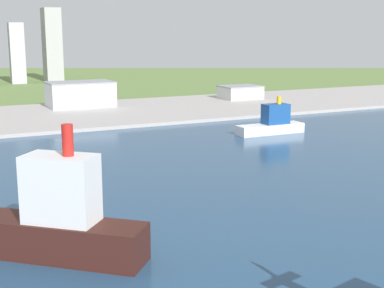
{
  "coord_description": "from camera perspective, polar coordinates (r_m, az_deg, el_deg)",
  "views": [
    {
      "loc": [
        -85.0,
        71.97,
        64.16
      ],
      "look_at": [
        -7.92,
        228.68,
        28.55
      ],
      "focal_mm": 51.48,
      "sensor_mm": 36.0,
      "label": 1
    }
  ],
  "objects": [
    {
      "name": "warehouse_annex",
      "position": [
        522.24,
        5.01,
        5.38
      ],
      "size": [
        36.6,
        27.91,
        12.22
      ],
      "color": "silver",
      "rests_on": "industrial_pier"
    },
    {
      "name": "ferry_boat",
      "position": [
        356.92,
        8.31,
        2.18
      ],
      "size": [
        45.64,
        12.17,
        23.7
      ],
      "color": "white",
      "rests_on": "water_bay"
    },
    {
      "name": "water_bay",
      "position": [
        198.91,
        0.61,
        -7.27
      ],
      "size": [
        840.0,
        360.0,
        0.15
      ],
      "primitive_type": "cube",
      "color": "navy",
      "rests_on": "ground"
    },
    {
      "name": "cargo_ship",
      "position": [
        163.56,
        -14.07,
        -7.76
      ],
      "size": [
        50.83,
        47.23,
        39.34
      ],
      "color": "#381914",
      "rests_on": "water_bay"
    },
    {
      "name": "industrial_pier",
      "position": [
        431.2,
        -14.55,
        2.76
      ],
      "size": [
        840.0,
        140.0,
        2.5
      ],
      "primitive_type": "cube",
      "color": "#A49E9B",
      "rests_on": "ground"
    },
    {
      "name": "warehouse_main",
      "position": [
        474.22,
        -11.5,
        5.1
      ],
      "size": [
        54.31,
        33.8,
        20.9
      ],
      "color": "silver",
      "rests_on": "industrial_pier"
    },
    {
      "name": "ground_plane",
      "position": [
        251.67,
        -5.57,
        -3.3
      ],
      "size": [
        2400.0,
        2400.0,
        0.0
      ],
      "primitive_type": "plane",
      "color": "olive"
    }
  ]
}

